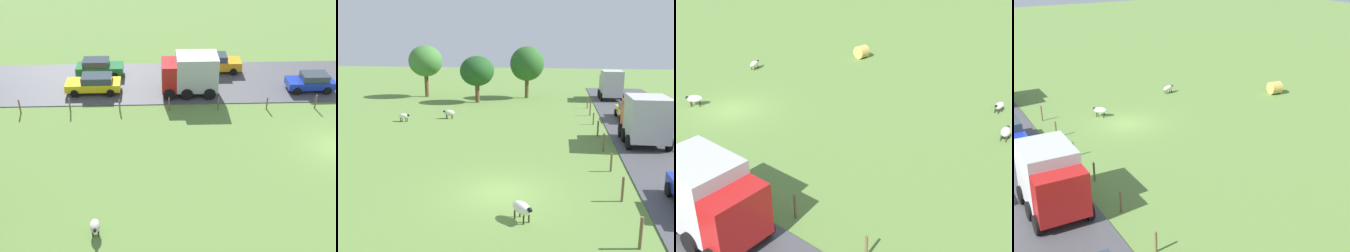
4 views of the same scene
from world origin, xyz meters
TOP-DOWN VIEW (x-y plane):
  - road_strip at (10.39, 0.00)m, footprint 8.00×80.00m
  - sheep_0 at (-7.46, 15.84)m, footprint 1.06×0.65m
  - fence_post_1 at (5.47, -0.18)m, footprint 0.12×0.12m
  - fence_post_2 at (5.47, 3.69)m, footprint 0.12×0.12m
  - fence_post_3 at (5.47, 7.56)m, footprint 0.12×0.12m
  - fence_post_4 at (5.47, 11.43)m, footprint 0.12×0.12m
  - fence_post_5 at (5.47, 15.30)m, footprint 0.12×0.12m
  - fence_post_6 at (5.47, 19.17)m, footprint 0.12×0.12m
  - fence_post_7 at (5.47, 23.04)m, footprint 0.12×0.12m
  - truck_0 at (8.39, 9.57)m, footprint 2.83×4.57m
  - car_0 at (12.47, 6.92)m, footprint 2.01×4.45m
  - car_1 at (8.54, -0.73)m, footprint 1.98×3.94m
  - car_2 at (8.76, 17.60)m, footprint 2.03×4.57m
  - car_4 at (11.90, 17.53)m, footprint 1.94×4.17m

SIDE VIEW (x-z plane):
  - road_strip at x=10.39m, z-range 0.00..0.06m
  - fence_post_5 at x=5.47m, z-range 0.00..1.03m
  - fence_post_2 at x=5.47m, z-range 0.00..1.04m
  - sheep_0 at x=-7.46m, z-range 0.13..0.95m
  - fence_post_4 at x=5.47m, z-range 0.00..1.16m
  - fence_post_1 at x=5.47m, z-range 0.00..1.17m
  - fence_post_3 at x=5.47m, z-range 0.00..1.17m
  - fence_post_7 at x=5.47m, z-range 0.00..1.19m
  - fence_post_6 at x=5.47m, z-range 0.00..1.23m
  - car_1 at x=8.54m, z-range 0.09..1.59m
  - car_2 at x=8.76m, z-range 0.10..1.62m
  - car_4 at x=11.90m, z-range 0.09..1.67m
  - car_0 at x=12.47m, z-range 0.09..1.74m
  - truck_0 at x=8.39m, z-range 0.17..3.53m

